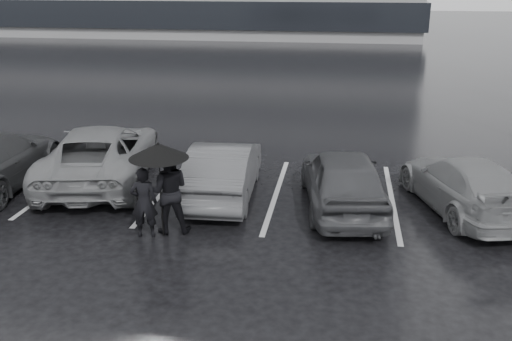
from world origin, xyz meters
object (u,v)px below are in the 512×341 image
Objects in this scene: car_west_b at (101,153)px; car_west_a at (224,170)px; car_east at (465,184)px; car_main at (343,179)px; pedestrian_right at (168,191)px; pedestrian_left at (144,202)px.

car_west_a is at bearing 158.63° from car_west_b.
car_main is at bearing -9.95° from car_east.
car_west_b is 2.89× the size of pedestrian_right.
car_main reaches higher than car_west_a.
pedestrian_left reaches higher than car_west_a.
car_main is at bearing 170.74° from car_west_a.
car_east is (5.58, -0.01, -0.05)m from car_west_a.
pedestrian_left is at bearing 19.76° from car_main.
pedestrian_left is (-1.14, -2.45, 0.07)m from car_west_a.
car_main is at bearing 160.48° from car_west_b.
car_main is 2.80× the size of pedestrian_left.
car_west_a is 5.58m from car_east.
pedestrian_right reaches higher than pedestrian_left.
car_east is 6.65m from pedestrian_right.
car_main is 1.01× the size of car_west_a.
pedestrian_left is (2.23, -3.06, 0.01)m from car_west_b.
car_west_b reaches higher than car_main.
car_west_a is at bearing -126.21° from pedestrian_left.
pedestrian_right is (-3.56, -1.85, 0.21)m from car_main.
pedestrian_right is (0.43, 0.29, 0.17)m from pedestrian_left.
pedestrian_right is at bearing 122.69° from car_west_b.
car_main is at bearing -163.09° from pedestrian_left.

